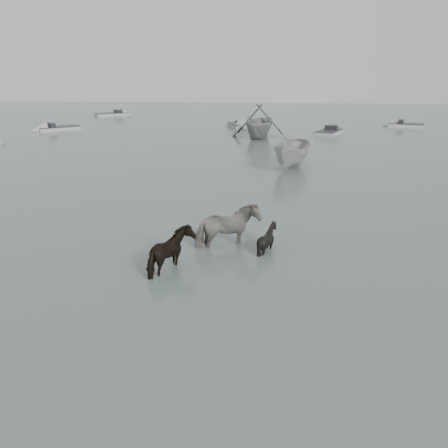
% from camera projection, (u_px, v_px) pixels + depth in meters
% --- Properties ---
extents(ground, '(140.00, 140.00, 0.00)m').
position_uv_depth(ground, '(211.00, 265.00, 12.78)').
color(ground, '#4E5D58').
rests_on(ground, ground).
extents(pony_pinto, '(2.27, 1.75, 1.74)m').
position_uv_depth(pony_pinto, '(227.00, 221.00, 13.85)').
color(pony_pinto, black).
rests_on(pony_pinto, ground).
extents(pony_dark, '(1.22, 1.43, 1.43)m').
position_uv_depth(pony_dark, '(172.00, 247.00, 12.20)').
color(pony_dark, black).
rests_on(pony_dark, ground).
extents(pony_black, '(1.34, 1.28, 1.16)m').
position_uv_depth(pony_black, '(267.00, 232.00, 13.67)').
color(pony_black, black).
rests_on(pony_black, ground).
extents(rowboat_trail, '(5.57, 6.24, 2.98)m').
position_uv_depth(rowboat_trail, '(260.00, 120.00, 36.73)').
color(rowboat_trail, gray).
rests_on(rowboat_trail, ground).
extents(boat_small, '(3.03, 4.73, 1.71)m').
position_uv_depth(boat_small, '(292.00, 153.00, 25.43)').
color(boat_small, '#A7A6A2').
rests_on(boat_small, ground).
extents(skiff_port, '(3.44, 5.04, 0.75)m').
position_uv_depth(skiff_port, '(329.00, 130.00, 38.99)').
color(skiff_port, '#ACAFAC').
rests_on(skiff_port, ground).
extents(skiff_outer, '(5.08, 4.56, 0.75)m').
position_uv_depth(skiff_outer, '(59.00, 126.00, 41.67)').
color(skiff_outer, '#B1B0AC').
rests_on(skiff_outer, ground).
extents(skiff_mid, '(3.06, 5.13, 0.75)m').
position_uv_depth(skiff_mid, '(239.00, 124.00, 43.89)').
color(skiff_mid, gray).
rests_on(skiff_mid, ground).
extents(skiff_star, '(4.86, 3.01, 0.75)m').
position_uv_depth(skiff_star, '(407.00, 123.00, 44.07)').
color(skiff_star, silver).
rests_on(skiff_star, ground).
extents(skiff_far, '(5.52, 4.76, 0.75)m').
position_uv_depth(skiff_far, '(112.00, 113.00, 55.30)').
color(skiff_far, '#B0B3B0').
rests_on(skiff_far, ground).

